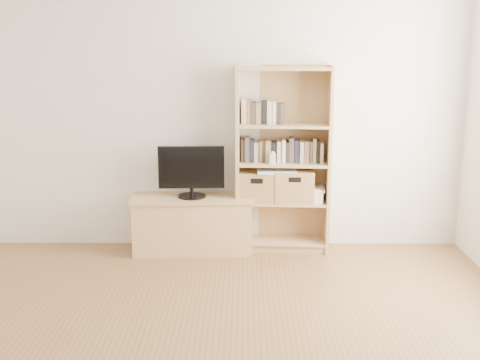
{
  "coord_description": "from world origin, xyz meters",
  "views": [
    {
      "loc": [
        0.21,
        -3.06,
        1.93
      ],
      "look_at": [
        0.17,
        1.9,
        0.77
      ],
      "focal_mm": 45.0,
      "sensor_mm": 36.0,
      "label": 1
    }
  ],
  "objects_px": {
    "basket_left": "(258,186)",
    "baby_monitor": "(273,159)",
    "basket_right": "(294,185)",
    "laptop": "(277,171)",
    "tv_stand": "(192,225)",
    "television": "(191,172)",
    "bookshelf": "(283,160)"
  },
  "relations": [
    {
      "from": "basket_left",
      "to": "baby_monitor",
      "type": "bearing_deg",
      "value": -31.56
    },
    {
      "from": "basket_right",
      "to": "basket_left",
      "type": "bearing_deg",
      "value": 178.88
    },
    {
      "from": "laptop",
      "to": "basket_right",
      "type": "bearing_deg",
      "value": 2.01
    },
    {
      "from": "basket_left",
      "to": "tv_stand",
      "type": "bearing_deg",
      "value": -168.88
    },
    {
      "from": "baby_monitor",
      "to": "laptop",
      "type": "distance_m",
      "value": 0.15
    },
    {
      "from": "television",
      "to": "laptop",
      "type": "height_order",
      "value": "television"
    },
    {
      "from": "baby_monitor",
      "to": "basket_left",
      "type": "relative_size",
      "value": 0.29
    },
    {
      "from": "bookshelf",
      "to": "laptop",
      "type": "relative_size",
      "value": 4.81
    },
    {
      "from": "television",
      "to": "laptop",
      "type": "distance_m",
      "value": 0.78
    },
    {
      "from": "laptop",
      "to": "baby_monitor",
      "type": "bearing_deg",
      "value": -120.97
    },
    {
      "from": "bookshelf",
      "to": "laptop",
      "type": "bearing_deg",
      "value": -159.09
    },
    {
      "from": "basket_right",
      "to": "laptop",
      "type": "bearing_deg",
      "value": -174.99
    },
    {
      "from": "basket_right",
      "to": "television",
      "type": "bearing_deg",
      "value": -175.6
    },
    {
      "from": "bookshelf",
      "to": "laptop",
      "type": "height_order",
      "value": "bookshelf"
    },
    {
      "from": "television",
      "to": "basket_right",
      "type": "distance_m",
      "value": 0.95
    },
    {
      "from": "bookshelf",
      "to": "basket_left",
      "type": "distance_m",
      "value": 0.33
    },
    {
      "from": "bookshelf",
      "to": "television",
      "type": "distance_m",
      "value": 0.85
    },
    {
      "from": "television",
      "to": "baby_monitor",
      "type": "bearing_deg",
      "value": -5.13
    },
    {
      "from": "tv_stand",
      "to": "basket_right",
      "type": "bearing_deg",
      "value": -0.92
    },
    {
      "from": "bookshelf",
      "to": "basket_left",
      "type": "bearing_deg",
      "value": -178.81
    },
    {
      "from": "tv_stand",
      "to": "television",
      "type": "height_order",
      "value": "television"
    },
    {
      "from": "baby_monitor",
      "to": "basket_right",
      "type": "xyz_separation_m",
      "value": [
        0.2,
        0.08,
        -0.26
      ]
    },
    {
      "from": "tv_stand",
      "to": "laptop",
      "type": "height_order",
      "value": "laptop"
    },
    {
      "from": "television",
      "to": "bookshelf",
      "type": "bearing_deg",
      "value": 1.37
    },
    {
      "from": "bookshelf",
      "to": "television",
      "type": "height_order",
      "value": "bookshelf"
    },
    {
      "from": "tv_stand",
      "to": "television",
      "type": "xyz_separation_m",
      "value": [
        0.0,
        0.0,
        0.51
      ]
    },
    {
      "from": "tv_stand",
      "to": "bookshelf",
      "type": "distance_m",
      "value": 1.04
    },
    {
      "from": "tv_stand",
      "to": "television",
      "type": "distance_m",
      "value": 0.51
    },
    {
      "from": "tv_stand",
      "to": "baby_monitor",
      "type": "relative_size",
      "value": 11.22
    },
    {
      "from": "tv_stand",
      "to": "basket_right",
      "type": "relative_size",
      "value": 3.04
    },
    {
      "from": "television",
      "to": "baby_monitor",
      "type": "height_order",
      "value": "television"
    },
    {
      "from": "television",
      "to": "tv_stand",
      "type": "bearing_deg",
      "value": 0.0
    }
  ]
}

